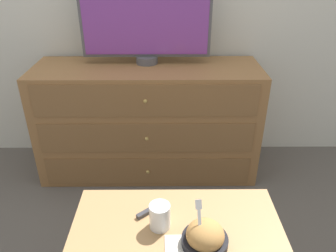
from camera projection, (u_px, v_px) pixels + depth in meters
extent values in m
plane|color=#56514C|center=(143.00, 147.00, 2.80)|extent=(12.00, 12.00, 0.00)
cube|color=olive|center=(148.00, 121.00, 2.36)|extent=(1.53, 0.49, 0.80)
cube|color=brown|center=(148.00, 171.00, 2.27)|extent=(1.40, 0.01, 0.21)
sphere|color=tan|center=(148.00, 172.00, 2.26)|extent=(0.02, 0.02, 0.02)
cube|color=brown|center=(147.00, 138.00, 2.14)|extent=(1.40, 0.01, 0.21)
sphere|color=tan|center=(147.00, 139.00, 2.14)|extent=(0.02, 0.02, 0.02)
cube|color=brown|center=(145.00, 101.00, 2.01)|extent=(1.40, 0.01, 0.21)
sphere|color=tan|center=(145.00, 101.00, 2.01)|extent=(0.02, 0.02, 0.02)
cylinder|color=#515156|center=(147.00, 60.00, 2.23)|extent=(0.15, 0.15, 0.05)
cube|color=#515156|center=(145.00, 11.00, 2.08)|extent=(0.85, 0.04, 0.58)
cube|color=#7A3893|center=(145.00, 12.00, 2.06)|extent=(0.81, 0.01, 0.54)
cube|color=tan|center=(177.00, 228.00, 1.34)|extent=(0.86, 0.46, 0.02)
cylinder|color=#9C7549|center=(96.00, 236.00, 1.63)|extent=(0.04, 0.04, 0.48)
cylinder|color=#9C7549|center=(254.00, 235.00, 1.63)|extent=(0.04, 0.04, 0.48)
cylinder|color=black|center=(205.00, 241.00, 1.24)|extent=(0.18, 0.18, 0.04)
ellipsoid|color=tan|center=(205.00, 235.00, 1.22)|extent=(0.15, 0.15, 0.11)
cube|color=white|center=(200.00, 227.00, 1.20)|extent=(0.02, 0.08, 0.15)
cube|color=white|center=(199.00, 204.00, 1.20)|extent=(0.03, 0.02, 0.03)
cylinder|color=beige|center=(160.00, 220.00, 1.32)|extent=(0.08, 0.08, 0.07)
cylinder|color=white|center=(160.00, 216.00, 1.31)|extent=(0.09, 0.09, 0.11)
cube|color=silver|center=(181.00, 248.00, 1.24)|extent=(0.13, 0.13, 0.00)
cube|color=#38383D|center=(150.00, 210.00, 1.40)|extent=(0.12, 0.10, 0.02)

